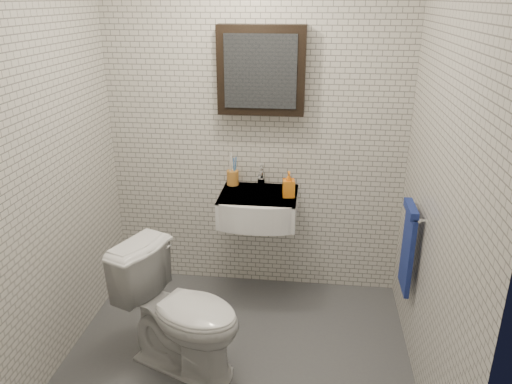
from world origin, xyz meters
TOP-DOWN VIEW (x-y plane):
  - ground at (0.00, 0.00)m, footprint 2.20×2.00m
  - room_shell at (0.00, 0.00)m, footprint 2.22×2.02m
  - washbasin at (0.05, 0.73)m, footprint 0.55×0.50m
  - faucet at (0.05, 0.93)m, footprint 0.06×0.20m
  - mirror_cabinet at (0.05, 0.93)m, footprint 0.60×0.15m
  - towel_rail at (1.04, 0.35)m, footprint 0.09×0.30m
  - toothbrush_cup at (-0.16, 0.94)m, footprint 0.11×0.11m
  - soap_bottle at (0.27, 0.75)m, footprint 0.09×0.10m
  - toilet at (-0.32, -0.06)m, footprint 0.88×0.70m

SIDE VIEW (x-z plane):
  - ground at x=0.00m, z-range 0.00..0.01m
  - toilet at x=-0.32m, z-range 0.00..0.79m
  - towel_rail at x=1.04m, z-range 0.43..1.01m
  - washbasin at x=0.05m, z-range 0.66..0.86m
  - toothbrush_cup at x=-0.16m, z-range 0.79..1.03m
  - faucet at x=0.05m, z-range 0.84..0.99m
  - soap_bottle at x=0.27m, z-range 0.85..1.03m
  - room_shell at x=0.00m, z-range 0.21..2.72m
  - mirror_cabinet at x=0.05m, z-range 1.40..2.00m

